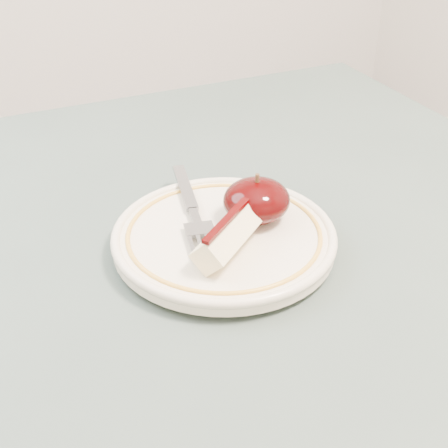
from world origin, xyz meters
name	(u,v)px	position (x,y,z in m)	size (l,w,h in m)	color
table	(198,360)	(0.00, 0.00, 0.66)	(0.90, 0.90, 0.75)	brown
plate	(224,237)	(0.05, 0.04, 0.76)	(0.21, 0.21, 0.02)	beige
apple_half	(257,200)	(0.08, 0.05, 0.79)	(0.06, 0.06, 0.05)	black
apple_wedge	(227,237)	(0.03, 0.01, 0.79)	(0.08, 0.07, 0.04)	#F9ECB7
fork	(193,210)	(0.03, 0.08, 0.77)	(0.06, 0.17, 0.00)	gray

